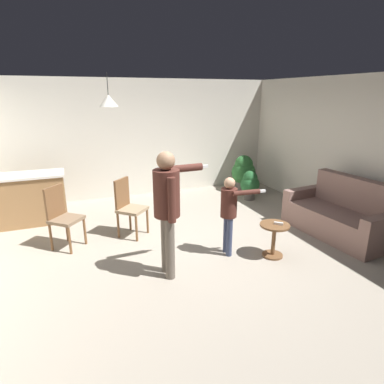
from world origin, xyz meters
name	(u,v)px	position (x,y,z in m)	size (l,w,h in m)	color
ground	(194,248)	(0.00, 0.00, 0.00)	(7.68, 7.68, 0.00)	#9E9384
wall_back	(144,138)	(0.00, 3.20, 1.35)	(6.40, 0.10, 2.70)	silver
wall_right	(356,152)	(3.20, 0.00, 1.35)	(0.10, 6.40, 2.70)	silver
couch_floral	(339,216)	(2.55, -0.42, 0.33)	(0.99, 1.86, 1.00)	#8C6B60
kitchen_counter	(31,199)	(-2.45, 2.13, 0.48)	(1.26, 0.66, 0.95)	olive
side_table_by_couch	(274,236)	(1.01, -0.68, 0.33)	(0.44, 0.44, 0.52)	brown
person_adult	(168,201)	(-0.60, -0.59, 1.05)	(0.83, 0.50, 1.70)	#60564C
person_child	(229,208)	(0.42, -0.36, 0.75)	(0.61, 0.39, 1.21)	#384260
dining_chair_by_counter	(62,215)	(-1.91, 0.83, 0.55)	(0.59, 0.59, 1.00)	brown
dining_chair_near_wall	(128,205)	(-0.85, 0.89, 0.55)	(0.59, 0.59, 1.00)	brown
potted_plant_corner	(250,184)	(2.12, 1.81, 0.37)	(0.44, 0.44, 0.68)	#4C4742
potted_plant_by_wall	(243,172)	(2.32, 2.47, 0.50)	(0.59, 0.59, 0.91)	#4C4742
spare_remote_on_table	(279,223)	(1.05, -0.71, 0.54)	(0.04, 0.13, 0.04)	white
ceiling_light_pendant	(109,101)	(-0.97, 1.49, 2.25)	(0.32, 0.32, 0.55)	silver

